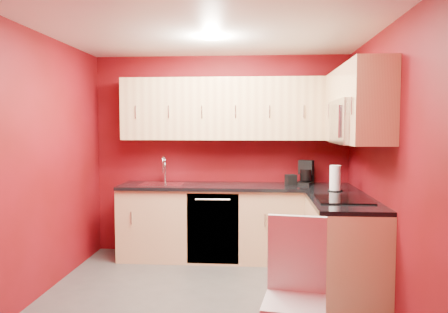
# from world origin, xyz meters

# --- Properties ---
(floor) EXTENTS (3.20, 3.20, 0.00)m
(floor) POSITION_xyz_m (0.00, 0.00, 0.00)
(floor) COLOR #494744
(floor) RESTS_ON ground
(ceiling) EXTENTS (3.20, 3.20, 0.00)m
(ceiling) POSITION_xyz_m (0.00, 0.00, 2.50)
(ceiling) COLOR white
(ceiling) RESTS_ON wall_back
(wall_back) EXTENTS (3.20, 0.00, 3.20)m
(wall_back) POSITION_xyz_m (0.00, 1.50, 1.25)
(wall_back) COLOR maroon
(wall_back) RESTS_ON floor
(wall_front) EXTENTS (3.20, 0.00, 3.20)m
(wall_front) POSITION_xyz_m (0.00, -1.50, 1.25)
(wall_front) COLOR maroon
(wall_front) RESTS_ON floor
(wall_left) EXTENTS (0.00, 3.00, 3.00)m
(wall_left) POSITION_xyz_m (-1.60, 0.00, 1.25)
(wall_left) COLOR maroon
(wall_left) RESTS_ON floor
(wall_right) EXTENTS (0.00, 3.00, 3.00)m
(wall_right) POSITION_xyz_m (1.60, 0.00, 1.25)
(wall_right) COLOR maroon
(wall_right) RESTS_ON floor
(base_cabinets_back) EXTENTS (2.80, 0.60, 0.87)m
(base_cabinets_back) POSITION_xyz_m (0.20, 1.20, 0.43)
(base_cabinets_back) COLOR #DAAD7C
(base_cabinets_back) RESTS_ON floor
(base_cabinets_right) EXTENTS (0.60, 1.30, 0.87)m
(base_cabinets_right) POSITION_xyz_m (1.30, 0.25, 0.43)
(base_cabinets_right) COLOR #DAAD7C
(base_cabinets_right) RESTS_ON floor
(countertop_back) EXTENTS (2.80, 0.63, 0.04)m
(countertop_back) POSITION_xyz_m (0.20, 1.19, 0.89)
(countertop_back) COLOR black
(countertop_back) RESTS_ON base_cabinets_back
(countertop_right) EXTENTS (0.63, 1.27, 0.04)m
(countertop_right) POSITION_xyz_m (1.29, 0.23, 0.89)
(countertop_right) COLOR black
(countertop_right) RESTS_ON base_cabinets_right
(upper_cabinets_back) EXTENTS (2.80, 0.35, 0.75)m
(upper_cabinets_back) POSITION_xyz_m (0.20, 1.32, 1.83)
(upper_cabinets_back) COLOR #E7C382
(upper_cabinets_back) RESTS_ON wall_back
(upper_cabinets_right) EXTENTS (0.35, 1.55, 0.75)m
(upper_cabinets_right) POSITION_xyz_m (1.42, 0.44, 1.89)
(upper_cabinets_right) COLOR #E7C382
(upper_cabinets_right) RESTS_ON wall_right
(microwave) EXTENTS (0.42, 0.76, 0.42)m
(microwave) POSITION_xyz_m (1.39, 0.20, 1.66)
(microwave) COLOR silver
(microwave) RESTS_ON upper_cabinets_right
(cooktop) EXTENTS (0.50, 0.55, 0.01)m
(cooktop) POSITION_xyz_m (1.28, 0.20, 0.92)
(cooktop) COLOR black
(cooktop) RESTS_ON countertop_right
(sink) EXTENTS (0.52, 0.42, 0.35)m
(sink) POSITION_xyz_m (-0.70, 1.20, 0.94)
(sink) COLOR silver
(sink) RESTS_ON countertop_back
(dishwasher_front) EXTENTS (0.60, 0.02, 0.82)m
(dishwasher_front) POSITION_xyz_m (-0.05, 0.91, 0.43)
(dishwasher_front) COLOR black
(dishwasher_front) RESTS_ON base_cabinets_back
(downlight) EXTENTS (0.20, 0.20, 0.01)m
(downlight) POSITION_xyz_m (0.00, 0.30, 2.48)
(downlight) COLOR white
(downlight) RESTS_ON ceiling
(coffee_maker) EXTENTS (0.25, 0.28, 0.29)m
(coffee_maker) POSITION_xyz_m (1.04, 1.30, 1.05)
(coffee_maker) COLOR black
(coffee_maker) RESTS_ON countertop_back
(napkin_holder) EXTENTS (0.15, 0.15, 0.12)m
(napkin_holder) POSITION_xyz_m (0.87, 1.25, 0.97)
(napkin_holder) COLOR black
(napkin_holder) RESTS_ON countertop_back
(paper_towel) EXTENTS (0.20, 0.20, 0.28)m
(paper_towel) POSITION_xyz_m (1.31, 0.77, 1.05)
(paper_towel) COLOR white
(paper_towel) RESTS_ON countertop_right
(dining_chair) EXTENTS (0.47, 0.48, 1.00)m
(dining_chair) POSITION_xyz_m (0.70, -1.20, 0.50)
(dining_chair) COLOR silver
(dining_chair) RESTS_ON floor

